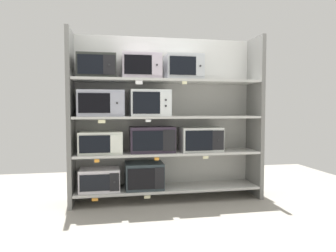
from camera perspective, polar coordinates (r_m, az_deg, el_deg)
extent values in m
cube|color=gray|center=(3.12, 3.49, -18.97)|extent=(6.32, 6.00, 0.02)
cube|color=#B2B2AD|center=(4.11, -0.61, 1.65)|extent=(2.52, 0.04, 2.11)
cube|color=slate|center=(3.84, -17.74, 1.38)|extent=(0.05, 0.45, 2.11)
cube|color=slate|center=(4.25, 15.99, 1.58)|extent=(0.05, 0.45, 2.11)
cube|color=beige|center=(4.00, 0.00, -11.51)|extent=(2.32, 0.45, 0.03)
cube|color=silver|center=(3.90, -12.64, -9.69)|extent=(0.49, 0.36, 0.27)
cube|color=black|center=(3.73, -13.54, -10.32)|extent=(0.34, 0.01, 0.19)
cube|color=black|center=(3.72, -9.98, -10.30)|extent=(0.11, 0.01, 0.22)
cylinder|color=#262628|center=(3.71, -9.98, -10.33)|extent=(0.02, 0.01, 0.02)
cube|color=#2A3539|center=(3.91, -4.52, -9.16)|extent=(0.47, 0.39, 0.33)
cube|color=black|center=(3.71, -5.01, -9.85)|extent=(0.33, 0.01, 0.25)
cube|color=black|center=(3.74, -1.59, -9.74)|extent=(0.11, 0.01, 0.26)
cube|color=orange|center=(3.73, -13.51, -13.25)|extent=(0.07, 0.00, 0.03)
cube|color=beige|center=(3.75, -3.88, -13.11)|extent=(0.07, 0.00, 0.04)
cube|color=beige|center=(3.91, 0.00, -5.03)|extent=(2.32, 0.45, 0.03)
cube|color=silver|center=(3.83, -12.44, -3.03)|extent=(0.52, 0.34, 0.27)
cube|color=black|center=(3.66, -13.53, -3.33)|extent=(0.36, 0.01, 0.20)
cube|color=silver|center=(3.65, -9.67, -3.30)|extent=(0.14, 0.01, 0.21)
cube|color=#322838|center=(3.85, -3.02, -2.52)|extent=(0.56, 0.32, 0.32)
cube|color=black|center=(3.68, -3.78, -2.79)|extent=(0.37, 0.01, 0.24)
cube|color=black|center=(3.72, 0.22, -2.72)|extent=(0.15, 0.01, 0.26)
cube|color=silver|center=(3.99, 6.08, -2.45)|extent=(0.53, 0.34, 0.31)
cube|color=black|center=(3.80, 5.82, -2.73)|extent=(0.35, 0.01, 0.25)
cube|color=black|center=(3.87, 9.35, -2.64)|extent=(0.15, 0.01, 0.24)
cylinder|color=#262628|center=(3.86, 9.39, -2.66)|extent=(0.02, 0.01, 0.02)
cube|color=orange|center=(3.63, -13.16, -6.36)|extent=(0.06, 0.00, 0.04)
cube|color=orange|center=(3.66, -2.12, -6.17)|extent=(0.06, 0.00, 0.03)
cube|color=beige|center=(3.80, 7.07, -5.85)|extent=(0.07, 0.00, 0.03)
cube|color=beige|center=(3.87, 0.00, 1.67)|extent=(2.32, 0.45, 0.03)
cube|color=#9C9FAF|center=(3.81, -12.34, 4.16)|extent=(0.55, 0.41, 0.31)
cube|color=black|center=(3.60, -13.62, 4.20)|extent=(0.36, 0.01, 0.23)
cube|color=#9C9FAF|center=(3.59, -9.51, 4.25)|extent=(0.16, 0.01, 0.25)
cylinder|color=#262628|center=(3.59, -9.51, 4.25)|extent=(0.02, 0.01, 0.02)
cube|color=silver|center=(3.83, -3.46, 4.29)|extent=(0.49, 0.42, 0.32)
cube|color=black|center=(3.61, -4.03, 4.35)|extent=(0.32, 0.01, 0.26)
cube|color=silver|center=(3.65, -0.45, 4.35)|extent=(0.13, 0.01, 0.26)
cylinder|color=#262628|center=(3.64, -0.42, 3.79)|extent=(0.02, 0.01, 0.02)
cylinder|color=#262628|center=(3.64, -0.42, 4.91)|extent=(0.02, 0.01, 0.02)
cube|color=beige|center=(3.58, -12.29, 0.83)|extent=(0.08, 0.00, 0.04)
cube|color=white|center=(3.60, -3.73, 0.99)|extent=(0.06, 0.00, 0.03)
cube|color=beige|center=(3.88, 0.00, 8.41)|extent=(2.32, 0.45, 0.03)
cube|color=#2D302C|center=(3.84, -13.13, 10.75)|extent=(0.45, 0.38, 0.28)
cube|color=black|center=(3.65, -14.32, 11.13)|extent=(0.29, 0.01, 0.22)
cube|color=black|center=(3.64, -10.91, 11.19)|extent=(0.14, 0.01, 0.23)
cylinder|color=#262628|center=(3.64, -10.92, 11.21)|extent=(0.02, 0.01, 0.02)
cube|color=#BEB2C2|center=(3.86, -5.05, 10.91)|extent=(0.47, 0.42, 0.30)
cube|color=black|center=(3.64, -5.61, 11.37)|extent=(0.32, 0.01, 0.22)
cube|color=#BEB2C2|center=(3.66, -2.11, 11.33)|extent=(0.12, 0.01, 0.24)
cylinder|color=#262628|center=(3.66, -2.09, 11.35)|extent=(0.02, 0.01, 0.02)
cube|color=#B4B9BE|center=(3.94, 2.85, 10.82)|extent=(0.46, 0.38, 0.31)
cube|color=black|center=(3.74, 2.81, 11.23)|extent=(0.32, 0.01, 0.22)
cube|color=#B4B9BE|center=(3.80, 6.03, 11.10)|extent=(0.11, 0.01, 0.25)
cylinder|color=#262628|center=(3.79, 6.07, 11.12)|extent=(0.02, 0.01, 0.02)
cube|color=white|center=(3.60, -5.45, 8.12)|extent=(0.08, 0.00, 0.05)
cube|color=beige|center=(3.69, 3.12, 8.09)|extent=(0.06, 0.00, 0.04)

